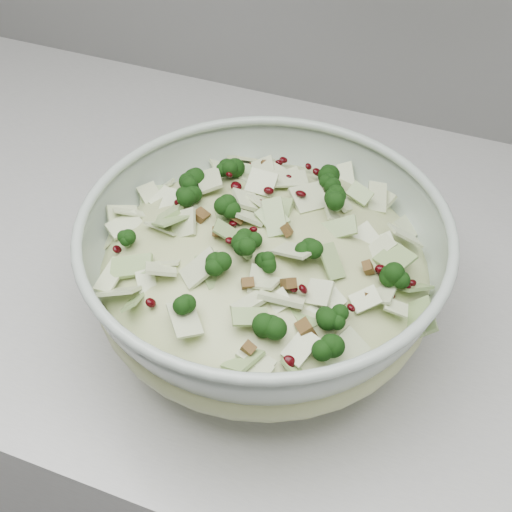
{
  "coord_description": "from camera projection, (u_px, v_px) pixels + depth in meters",
  "views": [
    {
      "loc": [
        0.34,
        1.2,
        1.41
      ],
      "look_at": [
        0.18,
        1.59,
        0.99
      ],
      "focal_mm": 50.0,
      "sensor_mm": 36.0,
      "label": 1
    }
  ],
  "objects": [
    {
      "name": "mixing_bowl",
      "position": [
        264.0,
        274.0,
        0.62
      ],
      "size": [
        0.41,
        0.41,
        0.13
      ],
      "rotation": [
        0.0,
        0.0,
        -0.39
      ],
      "color": "#A4B5A7",
      "rests_on": "counter"
    },
    {
      "name": "salad",
      "position": [
        264.0,
        257.0,
        0.6
      ],
      "size": [
        0.32,
        0.32,
        0.13
      ],
      "rotation": [
        0.0,
        0.0,
        -0.12
      ],
      "color": "#B6BF83",
      "rests_on": "mixing_bowl"
    },
    {
      "name": "counter",
      "position": [
        169.0,
        430.0,
        1.09
      ],
      "size": [
        3.6,
        0.6,
        0.9
      ],
      "primitive_type": "cube",
      "color": "#B5B5B0",
      "rests_on": "floor"
    }
  ]
}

